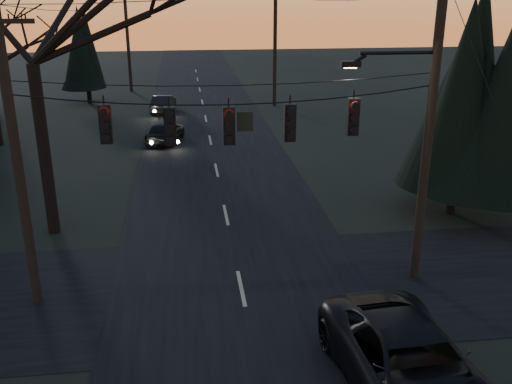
{
  "coord_description": "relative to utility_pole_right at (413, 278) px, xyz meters",
  "views": [
    {
      "loc": [
        -1.52,
        -5.32,
        8.71
      ],
      "look_at": [
        0.41,
        9.61,
        3.27
      ],
      "focal_mm": 40.0,
      "sensor_mm": 36.0,
      "label": 1
    }
  ],
  "objects": [
    {
      "name": "main_road",
      "position": [
        -5.5,
        10.0,
        0.01
      ],
      "size": [
        8.0,
        120.0,
        0.02
      ],
      "primitive_type": "cube",
      "color": "black",
      "rests_on": "ground"
    },
    {
      "name": "cross_road",
      "position": [
        -5.5,
        0.0,
        0.01
      ],
      "size": [
        60.0,
        7.0,
        0.02
      ],
      "primitive_type": "cube",
      "color": "black",
      "rests_on": "ground"
    },
    {
      "name": "utility_pole_right",
      "position": [
        0.0,
        0.0,
        0.0
      ],
      "size": [
        5.0,
        0.3,
        10.0
      ],
      "primitive_type": null,
      "color": "black",
      "rests_on": "ground"
    },
    {
      "name": "utility_pole_left",
      "position": [
        -11.5,
        0.0,
        0.0
      ],
      "size": [
        1.8,
        0.3,
        8.5
      ],
      "primitive_type": null,
      "color": "black",
      "rests_on": "ground"
    },
    {
      "name": "utility_pole_far_r",
      "position": [
        0.0,
        28.0,
        0.0
      ],
      "size": [
        1.8,
        0.3,
        8.5
      ],
      "primitive_type": null,
      "color": "black",
      "rests_on": "ground"
    },
    {
      "name": "utility_pole_far_l",
      "position": [
        -11.5,
        36.0,
        0.0
      ],
      "size": [
        0.3,
        0.3,
        8.0
      ],
      "primitive_type": null,
      "color": "black",
      "rests_on": "ground"
    },
    {
      "name": "span_signal_assembly",
      "position": [
        -5.74,
        0.0,
        5.19
      ],
      "size": [
        11.5,
        0.44,
        1.66
      ],
      "color": "black",
      "rests_on": "ground"
    },
    {
      "name": "evergreen_right",
      "position": [
        3.61,
        5.1,
        4.59
      ],
      "size": [
        4.83,
        4.83,
        7.99
      ],
      "color": "black",
      "rests_on": "ground"
    },
    {
      "name": "evergreen_dist",
      "position": [
        -14.35,
        30.87,
        3.83
      ],
      "size": [
        3.41,
        3.41,
        6.47
      ],
      "color": "black",
      "rests_on": "ground"
    },
    {
      "name": "suv_near",
      "position": [
        -2.3,
        -5.39,
        0.81
      ],
      "size": [
        3.14,
        6.02,
        1.62
      ],
      "primitive_type": "imported",
      "rotation": [
        0.0,
        0.0,
        0.08
      ],
      "color": "black",
      "rests_on": "ground"
    },
    {
      "name": "sedan_oncoming_a",
      "position": [
        -8.15,
        17.86,
        0.67
      ],
      "size": [
        2.53,
        4.21,
        1.34
      ],
      "primitive_type": "imported",
      "rotation": [
        0.0,
        0.0,
        2.89
      ],
      "color": "black",
      "rests_on": "ground"
    },
    {
      "name": "sedan_oncoming_b",
      "position": [
        -8.45,
        26.52,
        0.64
      ],
      "size": [
        1.84,
        4.0,
        1.27
      ],
      "primitive_type": "imported",
      "rotation": [
        0.0,
        0.0,
        3.01
      ],
      "color": "black",
      "rests_on": "ground"
    }
  ]
}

